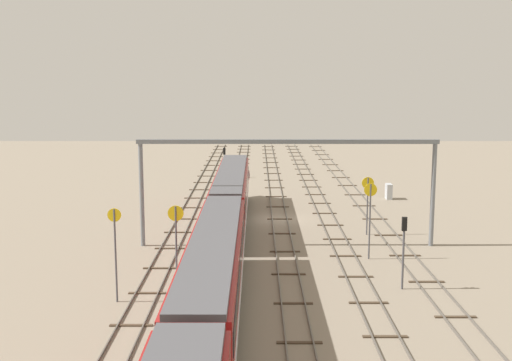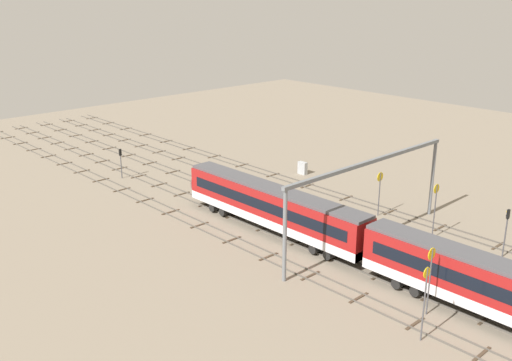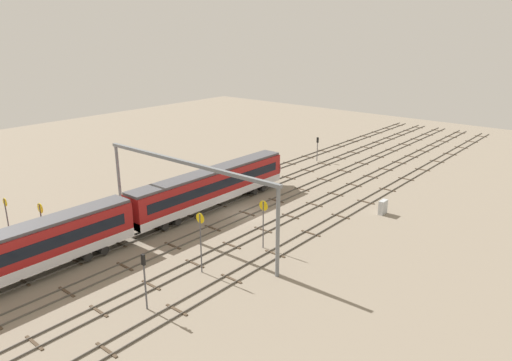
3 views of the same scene
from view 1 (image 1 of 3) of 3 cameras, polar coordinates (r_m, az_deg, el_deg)
ground_plane at (r=62.52m, az=2.11°, el=-3.45°), size 150.44×150.44×0.00m
track_near_foreground at (r=63.51m, az=10.47°, el=-3.34°), size 134.44×2.40×0.16m
track_second_near at (r=62.84m, az=6.32°, el=-3.38°), size 134.44×2.40×0.16m
track_middle at (r=62.51m, az=2.11°, el=-3.39°), size 134.44×2.40×0.16m
track_with_train at (r=62.51m, az=-2.13°, el=-3.39°), size 134.44×2.40×0.16m
track_far_background at (r=62.86m, az=-6.35°, el=-3.37°), size 134.44×2.40×0.16m
train at (r=37.31m, az=-3.64°, el=-8.09°), size 75.20×3.24×4.80m
overhead_gantry at (r=51.73m, az=2.81°, el=1.58°), size 0.40×24.17×8.74m
speed_sign_near_foreground at (r=49.15m, az=10.05°, el=-2.59°), size 0.14×0.97×5.82m
speed_sign_mid_trackside at (r=40.22m, az=-12.34°, el=-5.50°), size 0.14×0.83×5.87m
speed_sign_far_trackside at (r=41.22m, az=-7.08°, el=-4.89°), size 0.14×1.00×5.70m
speed_sign_distant_end at (r=56.72m, az=9.84°, el=-1.38°), size 0.14×1.05×5.10m
signal_light_trackside_approach at (r=42.82m, az=12.93°, el=-5.35°), size 0.31×0.32×4.81m
signal_light_trackside_departure at (r=87.61m, az=-2.81°, el=2.00°), size 0.31×0.32×4.07m
relay_cabinet at (r=74.05m, az=11.66°, el=-0.95°), size 1.34×0.61×1.72m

